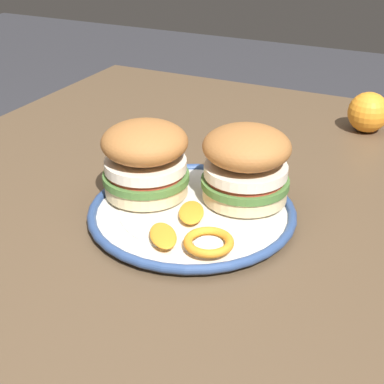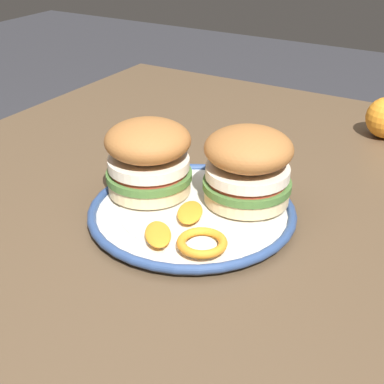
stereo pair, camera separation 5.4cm
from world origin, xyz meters
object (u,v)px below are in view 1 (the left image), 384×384
(dining_table, at_px, (137,297))
(dinner_plate, at_px, (192,212))
(whole_orange, at_px, (368,112))
(sandwich_half_right, at_px, (246,163))
(sandwich_half_left, at_px, (145,158))

(dining_table, bearing_deg, dinner_plate, -31.23)
(whole_orange, bearing_deg, sandwich_half_right, 165.14)
(sandwich_half_left, xyz_separation_m, whole_orange, (0.40, -0.22, -0.03))
(sandwich_half_left, distance_m, sandwich_half_right, 0.13)
(dining_table, xyz_separation_m, sandwich_half_left, (0.09, 0.03, 0.16))
(sandwich_half_right, height_order, whole_orange, sandwich_half_right)
(dining_table, bearing_deg, sandwich_half_right, -36.91)
(dinner_plate, height_order, sandwich_half_right, sandwich_half_right)
(dining_table, xyz_separation_m, dinner_plate, (0.07, -0.04, 0.10))
(sandwich_half_left, height_order, whole_orange, sandwich_half_left)
(sandwich_half_left, bearing_deg, whole_orange, -28.87)
(sandwich_half_right, relative_size, whole_orange, 1.73)
(dinner_plate, bearing_deg, sandwich_half_right, -43.43)
(dinner_plate, height_order, whole_orange, whole_orange)
(sandwich_half_left, bearing_deg, sandwich_half_right, -70.96)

